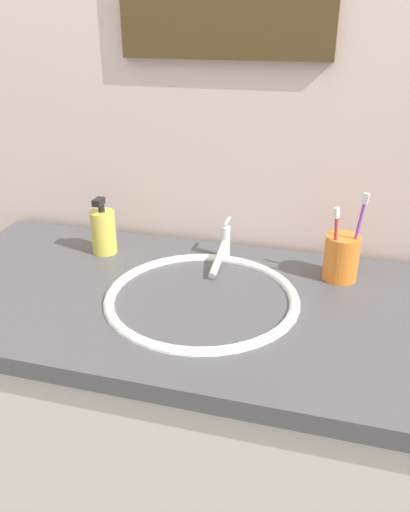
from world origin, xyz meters
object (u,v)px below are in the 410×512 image
object	(u,v)px
faucet	(222,249)
toothbrush_cup	(341,258)
toothbrush_red	(335,239)
toothbrush_purple	(357,232)
soap_dispenser	(103,231)

from	to	relation	value
faucet	toothbrush_cup	xyz separation A→B (m)	(0.28, -0.01, 0.02)
faucet	toothbrush_red	distance (m)	0.28
toothbrush_purple	soap_dispenser	world-z (taller)	toothbrush_purple
soap_dispenser	toothbrush_red	bearing A→B (deg)	-1.21
faucet	toothbrush_purple	xyz separation A→B (m)	(0.31, -0.02, 0.09)
toothbrush_cup	toothbrush_purple	size ratio (longest dim) A/B	0.51
toothbrush_cup	soap_dispenser	world-z (taller)	soap_dispenser
soap_dispenser	toothbrush_purple	bearing A→B (deg)	0.48
toothbrush_purple	faucet	bearing A→B (deg)	176.57
faucet	toothbrush_purple	distance (m)	0.32
toothbrush_red	toothbrush_cup	bearing A→B (deg)	54.86
toothbrush_purple	soap_dispenser	size ratio (longest dim) A/B	1.40
toothbrush_purple	toothbrush_cup	bearing A→B (deg)	164.48
toothbrush_cup	soap_dispenser	bearing A→B (deg)	-178.76
faucet	soap_dispenser	xyz separation A→B (m)	(-0.31, -0.02, 0.02)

